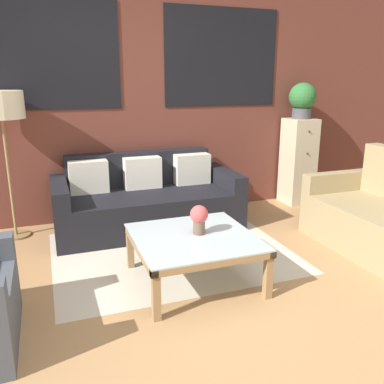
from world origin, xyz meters
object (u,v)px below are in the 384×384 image
(coffee_table, at_px, (194,242))
(potted_plant, at_px, (302,99))
(drawer_cabinet, at_px, (298,161))
(couch_dark, at_px, (147,201))
(floor_lamp, at_px, (1,111))
(flower_vase, at_px, (199,218))

(coffee_table, xyz_separation_m, potted_plant, (2.00, 1.58, 0.99))
(drawer_cabinet, xyz_separation_m, potted_plant, (0.00, 0.00, 0.78))
(coffee_table, relative_size, potted_plant, 2.11)
(couch_dark, relative_size, potted_plant, 4.44)
(couch_dark, bearing_deg, coffee_table, -88.07)
(floor_lamp, bearing_deg, flower_vase, -46.36)
(drawer_cabinet, bearing_deg, couch_dark, -173.72)
(coffee_table, bearing_deg, drawer_cabinet, 38.26)
(potted_plant, bearing_deg, coffee_table, -141.74)
(floor_lamp, height_order, drawer_cabinet, floor_lamp)
(potted_plant, xyz_separation_m, flower_vase, (-1.95, -1.55, -0.80))
(couch_dark, bearing_deg, floor_lamp, 172.27)
(drawer_cabinet, distance_m, flower_vase, 2.49)
(couch_dark, bearing_deg, drawer_cabinet, 6.28)
(potted_plant, bearing_deg, floor_lamp, -179.25)
(potted_plant, bearing_deg, couch_dark, -173.72)
(coffee_table, relative_size, floor_lamp, 0.63)
(coffee_table, height_order, potted_plant, potted_plant)
(couch_dark, relative_size, floor_lamp, 1.33)
(couch_dark, bearing_deg, flower_vase, -85.71)
(floor_lamp, distance_m, potted_plant, 3.39)
(floor_lamp, bearing_deg, couch_dark, -7.73)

